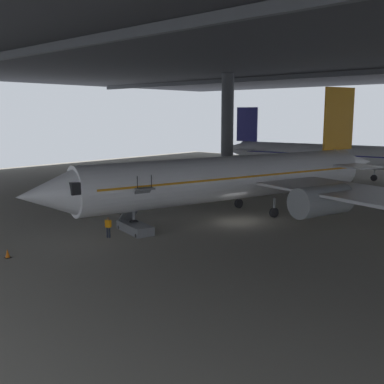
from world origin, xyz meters
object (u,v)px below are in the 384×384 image
at_px(airplane_distant, 313,155).
at_px(traffic_cone_orange, 7,254).
at_px(crew_worker_by_stairs, 108,226).
at_px(boarding_stairs, 135,223).
at_px(airplane_main, 237,177).

distance_m(airplane_distant, traffic_cone_orange, 51.18).
distance_m(crew_worker_by_stairs, airplane_distant, 43.61).
height_order(boarding_stairs, crew_worker_by_stairs, boarding_stairs).
xyz_separation_m(airplane_main, airplane_distant, (-8.35, 29.93, -0.32)).
relative_size(airplane_main, boarding_stairs, 8.08).
height_order(boarding_stairs, traffic_cone_orange, boarding_stairs).
distance_m(airplane_main, airplane_distant, 31.07).
height_order(boarding_stairs, airplane_distant, airplane_distant).
bearing_deg(boarding_stairs, airplane_main, 78.83).
distance_m(boarding_stairs, airplane_distant, 41.17).
bearing_deg(airplane_main, airplane_distant, 105.58).
height_order(crew_worker_by_stairs, airplane_distant, airplane_distant).
xyz_separation_m(crew_worker_by_stairs, traffic_cone_orange, (-0.79, -7.69, -0.63)).
height_order(airplane_main, traffic_cone_orange, airplane_main).
distance_m(airplane_main, crew_worker_by_stairs, 13.68).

